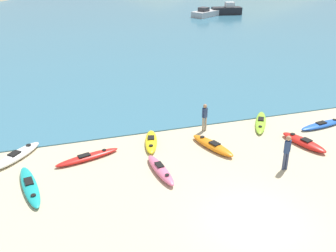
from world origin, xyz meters
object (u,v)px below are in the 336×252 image
at_px(kayak_on_sand_4, 161,170).
at_px(kayak_on_sand_5, 323,124).
at_px(kayak_on_sand_0, 88,157).
at_px(person_near_waterline, 205,116).
at_px(kayak_on_sand_1, 17,155).
at_px(person_near_foreground, 287,150).
at_px(kayak_on_sand_7, 151,141).
at_px(kayak_on_sand_8, 304,142).
at_px(kayak_on_sand_3, 30,186).
at_px(kayak_on_sand_2, 212,145).
at_px(moored_boat_0, 227,10).
at_px(moored_boat_1, 205,13).
at_px(kayak_on_sand_6, 261,122).

height_order(kayak_on_sand_4, kayak_on_sand_5, kayak_on_sand_4).
distance_m(kayak_on_sand_0, person_near_waterline, 6.97).
distance_m(kayak_on_sand_1, person_near_waterline, 10.14).
bearing_deg(kayak_on_sand_0, person_near_waterline, 11.57).
bearing_deg(person_near_foreground, kayak_on_sand_0, 157.06).
relative_size(kayak_on_sand_7, person_near_foreground, 1.57).
relative_size(kayak_on_sand_5, person_near_foreground, 1.91).
distance_m(kayak_on_sand_1, kayak_on_sand_5, 17.04).
relative_size(person_near_foreground, person_near_waterline, 1.09).
distance_m(kayak_on_sand_1, kayak_on_sand_8, 14.79).
bearing_deg(person_near_waterline, kayak_on_sand_5, -12.56).
distance_m(kayak_on_sand_0, kayak_on_sand_5, 13.66).
xyz_separation_m(kayak_on_sand_3, kayak_on_sand_5, (16.37, 1.72, -0.01)).
xyz_separation_m(kayak_on_sand_2, kayak_on_sand_4, (-3.28, -1.55, 0.01)).
xyz_separation_m(person_near_foreground, moored_boat_0, (16.85, 42.56, -0.32)).
bearing_deg(moored_boat_1, kayak_on_sand_7, -116.13).
xyz_separation_m(person_near_foreground, person_near_waterline, (-2.03, 5.12, -0.08)).
relative_size(kayak_on_sand_0, moored_boat_1, 0.71).
bearing_deg(kayak_on_sand_3, kayak_on_sand_8, -0.02).
bearing_deg(person_near_waterline, kayak_on_sand_0, -168.43).
relative_size(kayak_on_sand_1, person_near_foreground, 1.59).
relative_size(kayak_on_sand_7, moored_boat_0, 0.59).
relative_size(person_near_waterline, moored_boat_0, 0.35).
bearing_deg(kayak_on_sand_2, moored_boat_1, 68.37).
xyz_separation_m(kayak_on_sand_4, person_near_foreground, (5.71, -1.42, 0.83)).
distance_m(kayak_on_sand_0, kayak_on_sand_3, 3.29).
bearing_deg(moored_boat_0, kayak_on_sand_0, -123.46).
relative_size(kayak_on_sand_8, person_near_waterline, 1.76).
relative_size(kayak_on_sand_5, moored_boat_0, 0.73).
distance_m(kayak_on_sand_1, person_near_foreground, 13.11).
relative_size(kayak_on_sand_6, kayak_on_sand_7, 1.12).
distance_m(person_near_waterline, moored_boat_1, 39.51).
bearing_deg(kayak_on_sand_0, person_near_foreground, -22.94).
height_order(kayak_on_sand_5, kayak_on_sand_8, kayak_on_sand_8).
bearing_deg(moored_boat_1, kayak_on_sand_3, -121.54).
xyz_separation_m(kayak_on_sand_1, kayak_on_sand_7, (6.77, -0.48, -0.02)).
xyz_separation_m(kayak_on_sand_1, moored_boat_0, (28.99, 37.68, 0.52)).
xyz_separation_m(kayak_on_sand_3, kayak_on_sand_7, (6.15, 2.54, 0.01)).
bearing_deg(kayak_on_sand_4, kayak_on_sand_5, 11.57).
relative_size(kayak_on_sand_2, moored_boat_1, 0.65).
bearing_deg(kayak_on_sand_5, kayak_on_sand_3, -174.01).
distance_m(kayak_on_sand_5, person_near_foreground, 6.10).
bearing_deg(kayak_on_sand_5, person_near_waterline, 167.44).
relative_size(kayak_on_sand_1, moored_boat_1, 0.60).
relative_size(kayak_on_sand_2, moored_boat_0, 0.65).
xyz_separation_m(kayak_on_sand_7, person_near_foreground, (5.36, -4.40, 0.86)).
height_order(kayak_on_sand_5, moored_boat_0, moored_boat_0).
height_order(kayak_on_sand_1, kayak_on_sand_7, kayak_on_sand_1).
height_order(kayak_on_sand_3, person_near_waterline, person_near_waterline).
relative_size(kayak_on_sand_5, moored_boat_1, 0.72).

